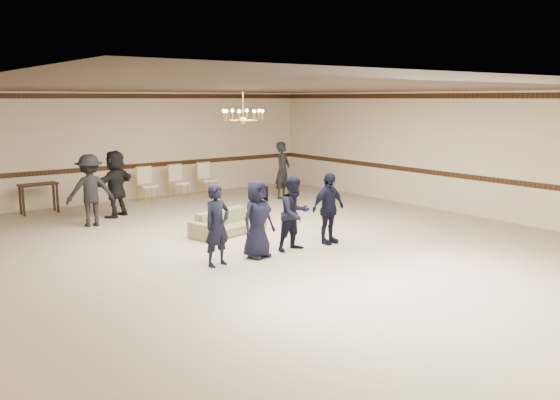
# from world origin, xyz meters

# --- Properties ---
(room) EXTENTS (12.01, 14.01, 3.21)m
(room) POSITION_xyz_m (0.00, 0.00, 1.60)
(room) COLOR #BAA88F
(room) RESTS_ON ground
(chair_rail) EXTENTS (12.00, 0.02, 0.14)m
(chair_rail) POSITION_xyz_m (0.00, 6.99, 1.00)
(chair_rail) COLOR #371E10
(chair_rail) RESTS_ON wall_back
(crown_molding) EXTENTS (12.00, 0.02, 0.14)m
(crown_molding) POSITION_xyz_m (0.00, 6.99, 3.08)
(crown_molding) COLOR #371E10
(crown_molding) RESTS_ON wall_back
(chandelier) EXTENTS (0.94, 0.94, 0.89)m
(chandelier) POSITION_xyz_m (0.00, 1.00, 2.88)
(chandelier) COLOR gold
(chandelier) RESTS_ON ceiling
(boy_a) EXTENTS (0.60, 0.44, 1.50)m
(boy_a) POSITION_xyz_m (-1.66, -0.62, 0.75)
(boy_a) COLOR black
(boy_a) RESTS_ON floor
(boy_b) EXTENTS (0.80, 0.59, 1.50)m
(boy_b) POSITION_xyz_m (-0.76, -0.62, 0.75)
(boy_b) COLOR black
(boy_b) RESTS_ON floor
(boy_c) EXTENTS (0.75, 0.60, 1.50)m
(boy_c) POSITION_xyz_m (0.14, -0.62, 0.75)
(boy_c) COLOR black
(boy_c) RESTS_ON floor
(boy_d) EXTENTS (0.91, 0.43, 1.50)m
(boy_d) POSITION_xyz_m (1.04, -0.62, 0.75)
(boy_d) COLOR black
(boy_d) RESTS_ON floor
(settee) EXTENTS (1.95, 1.13, 0.54)m
(settee) POSITION_xyz_m (-0.17, 1.38, 0.27)
(settee) COLOR #828156
(settee) RESTS_ON floor
(adult_left) EXTENTS (1.21, 0.82, 1.72)m
(adult_left) POSITION_xyz_m (-2.34, 4.07, 0.86)
(adult_left) COLOR black
(adult_left) RESTS_ON floor
(adult_mid) EXTENTS (1.63, 1.25, 1.72)m
(adult_mid) POSITION_xyz_m (-1.44, 4.77, 0.86)
(adult_mid) COLOR black
(adult_mid) RESTS_ON floor
(adult_right) EXTENTS (0.74, 0.65, 1.72)m
(adult_right) POSITION_xyz_m (3.66, 4.37, 0.86)
(adult_right) COLOR black
(adult_right) RESTS_ON floor
(banquet_chair_left) EXTENTS (0.51, 0.51, 1.02)m
(banquet_chair_left) POSITION_xyz_m (0.08, 6.20, 0.51)
(banquet_chair_left) COLOR beige
(banquet_chair_left) RESTS_ON floor
(banquet_chair_mid) EXTENTS (0.53, 0.53, 1.02)m
(banquet_chair_mid) POSITION_xyz_m (1.08, 6.20, 0.51)
(banquet_chair_mid) COLOR beige
(banquet_chair_mid) RESTS_ON floor
(banquet_chair_right) EXTENTS (0.50, 0.50, 1.02)m
(banquet_chair_right) POSITION_xyz_m (2.08, 6.20, 0.51)
(banquet_chair_right) COLOR beige
(banquet_chair_right) RESTS_ON floor
(console_table) EXTENTS (0.99, 0.47, 0.81)m
(console_table) POSITION_xyz_m (-2.92, 6.40, 0.41)
(console_table) COLOR black
(console_table) RESTS_ON floor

